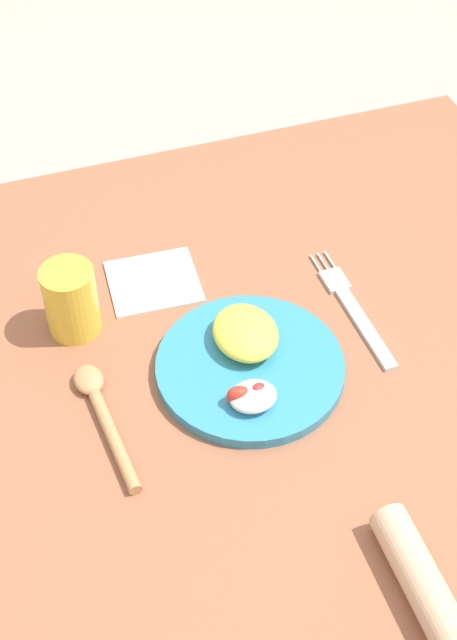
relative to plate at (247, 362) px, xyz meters
The scene contains 7 objects.
ground_plane 0.72m from the plate, 80.85° to the right, with size 8.00×8.00×0.00m, color #B0AA97.
dining_table 0.11m from the plate, 80.85° to the right, with size 1.07×0.98×0.71m.
plate is the anchor object (origin of this frame).
fork 0.18m from the plate, 16.81° to the left, with size 0.03×0.23×0.01m.
spoon 0.19m from the plate, behind, with size 0.04×0.19×0.02m.
drinking_cup 0.24m from the plate, 143.13° to the left, with size 0.07×0.07×0.10m, color gold.
napkin 0.20m from the plate, 110.40° to the left, with size 0.12×0.11×0.00m, color white.
Camera 1 is at (-0.24, -0.62, 1.53)m, focal length 48.21 mm.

